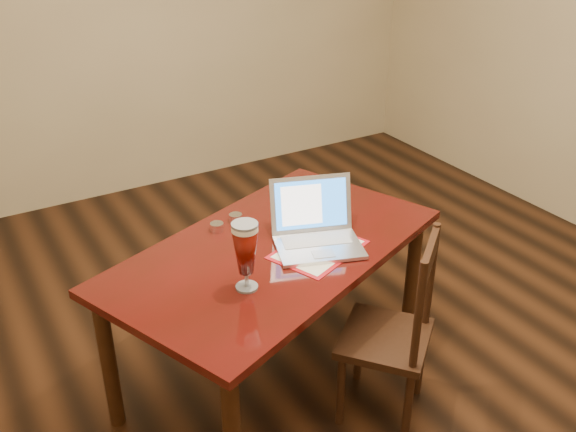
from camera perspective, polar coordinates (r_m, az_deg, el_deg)
ground at (r=3.18m, az=4.30°, el=-13.56°), size 5.00×5.00×0.00m
dining_table at (r=2.79m, az=-1.16°, el=-4.07°), size 1.69×1.33×0.98m
dining_chair at (r=2.76m, az=9.30°, el=-10.32°), size 0.51×0.51×0.88m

